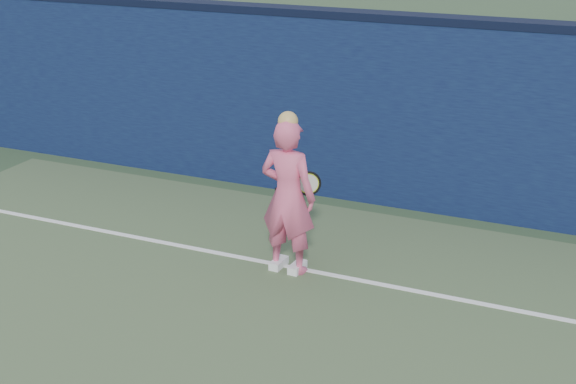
% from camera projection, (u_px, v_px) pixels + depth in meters
% --- Properties ---
extents(backstop_wall, '(24.00, 0.40, 2.50)m').
position_uv_depth(backstop_wall, '(367.00, 112.00, 10.92)').
color(backstop_wall, '#0C1135').
rests_on(backstop_wall, ground).
extents(wall_cap, '(24.00, 0.42, 0.10)m').
position_uv_depth(wall_cap, '(371.00, 15.00, 10.46)').
color(wall_cap, black).
rests_on(wall_cap, backstop_wall).
extents(player, '(0.68, 0.47, 1.87)m').
position_uv_depth(player, '(288.00, 196.00, 8.88)').
color(player, '#E2587F').
rests_on(player, ground).
extents(racket, '(0.55, 0.18, 0.30)m').
position_uv_depth(racket, '(306.00, 184.00, 9.28)').
color(racket, black).
rests_on(racket, ground).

